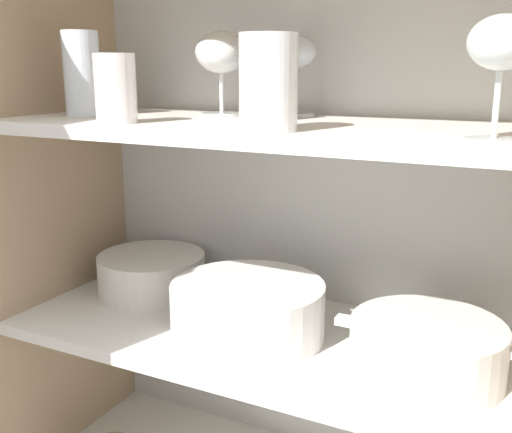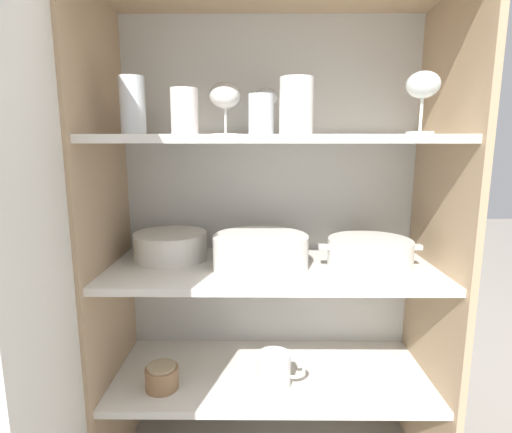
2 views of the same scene
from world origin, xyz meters
The scene contains 19 objects.
cupboard_back_panel centered at (0.00, 0.37, 0.65)m, with size 0.91×0.02×1.29m, color silver.
cupboard_side_left centered at (-0.45, 0.18, 0.65)m, with size 0.02×0.39×1.29m, color tan.
cupboard_side_right centered at (0.45, 0.18, 0.65)m, with size 0.02×0.39×1.29m, color tan.
shelf_board_lower centered at (0.00, 0.18, 0.27)m, with size 0.88×0.36×0.02m, color silver.
shelf_board_middle centered at (0.00, 0.18, 0.59)m, with size 0.88×0.36×0.02m, color silver.
shelf_board_upper centered at (0.00, 0.18, 0.94)m, with size 0.88×0.36×0.02m, color silver.
cupboard_door centered at (-0.40, -0.24, 0.65)m, with size 0.14×0.44×1.29m.
tumbler_glass_0 centered at (-0.35, 0.15, 1.02)m, with size 0.06×0.06×0.14m.
tumbler_glass_1 centered at (-0.03, 0.20, 1.00)m, with size 0.07×0.07×0.10m.
tumbler_glass_2 centered at (-0.20, 0.06, 1.00)m, with size 0.06×0.06×0.10m.
tumbler_glass_3 centered at (0.05, 0.06, 1.01)m, with size 0.08×0.08×0.12m.
wine_glass_0 centered at (-0.02, 0.30, 1.04)m, with size 0.07×0.07×0.13m.
wine_glass_1 centered at (-0.13, 0.24, 1.05)m, with size 0.09×0.09×0.14m.
wine_glass_2 centered at (0.33, 0.05, 1.05)m, with size 0.07×0.07×0.14m.
plate_stack_white centered at (-0.03, 0.15, 0.64)m, with size 0.25×0.25×0.09m.
mixing_bowl_large centered at (-0.29, 0.24, 0.64)m, with size 0.21×0.21×0.08m.
casserole_dish centered at (0.26, 0.15, 0.64)m, with size 0.27×0.22×0.08m.
coffee_mug_primary centered at (0.01, 0.11, 0.33)m, with size 0.13×0.09×0.09m.
storage_jar centered at (-0.29, 0.10, 0.31)m, with size 0.09×0.09×0.07m.
Camera 2 is at (-0.04, -0.87, 0.93)m, focal length 28.00 mm.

